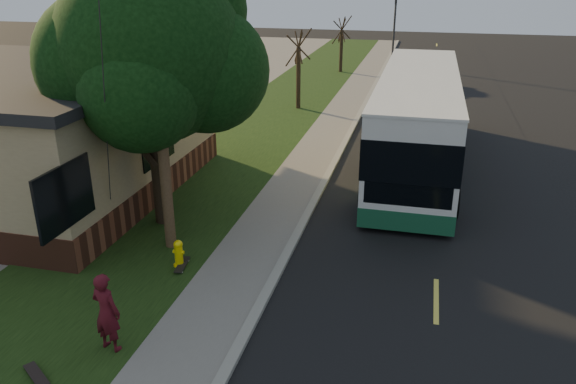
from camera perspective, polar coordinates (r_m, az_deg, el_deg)
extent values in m
plane|color=black|center=(14.45, -1.37, -8.91)|extent=(120.00, 120.00, 0.00)
cube|color=black|center=(23.18, 14.85, 2.58)|extent=(8.00, 80.00, 0.01)
cube|color=gray|center=(23.39, 5.04, 3.56)|extent=(0.25, 80.00, 0.12)
cube|color=slate|center=(23.56, 2.63, 3.71)|extent=(2.00, 80.00, 0.08)
cube|color=black|center=(24.44, -5.46, 4.30)|extent=(5.00, 80.00, 0.07)
cube|color=slate|center=(29.21, -24.43, 5.34)|extent=(15.00, 80.00, 0.04)
cylinder|color=yellow|center=(15.09, -11.02, -6.41)|extent=(0.22, 0.22, 0.55)
sphere|color=yellow|center=(14.93, -11.12, -5.25)|extent=(0.24, 0.24, 0.24)
cylinder|color=yellow|center=(15.03, -11.06, -5.99)|extent=(0.30, 0.10, 0.10)
cylinder|color=yellow|center=(15.03, -11.06, -5.99)|extent=(0.10, 0.18, 0.10)
cylinder|color=yellow|center=(15.21, -10.95, -7.26)|extent=(0.32, 0.32, 0.04)
cylinder|color=#473321|center=(14.81, -13.12, 10.34)|extent=(0.30, 0.30, 9.00)
cylinder|color=#2D2D30|center=(14.48, -17.99, 6.44)|extent=(2.52, 3.21, 7.60)
cylinder|color=black|center=(17.14, -12.91, 3.23)|extent=(0.56, 0.56, 4.00)
sphere|color=black|center=(16.42, -13.87, 13.86)|extent=(5.20, 5.20, 5.20)
sphere|color=black|center=(16.47, -8.28, 12.16)|extent=(3.60, 3.60, 3.60)
sphere|color=black|center=(16.71, -18.16, 12.50)|extent=(3.80, 3.80, 3.80)
sphere|color=black|center=(15.30, -14.76, 9.78)|extent=(3.20, 3.20, 3.20)
sphere|color=black|center=(17.89, -13.68, 15.79)|extent=(3.40, 3.40, 3.40)
sphere|color=black|center=(17.02, -9.45, 17.84)|extent=(3.00, 3.00, 3.00)
cylinder|color=black|center=(31.24, 1.06, 11.48)|extent=(0.24, 0.24, 3.30)
cylinder|color=black|center=(30.98, 1.08, 14.48)|extent=(1.38, 0.57, 2.01)
cylinder|color=black|center=(30.98, 1.08, 14.48)|extent=(0.74, 1.21, 1.58)
cylinder|color=black|center=(30.98, 1.08, 14.48)|extent=(0.65, 1.05, 1.95)
cylinder|color=black|center=(30.98, 1.08, 14.48)|extent=(1.28, 0.53, 1.33)
cylinder|color=black|center=(30.98, 1.08, 14.48)|extent=(0.75, 1.21, 1.70)
cylinder|color=black|center=(42.82, 5.42, 14.07)|extent=(0.24, 0.24, 3.03)
cylinder|color=black|center=(42.64, 5.49, 16.08)|extent=(1.38, 0.57, 2.01)
cylinder|color=black|center=(42.64, 5.49, 16.08)|extent=(0.74, 1.21, 1.58)
cylinder|color=black|center=(42.64, 5.49, 16.08)|extent=(0.65, 1.05, 1.95)
cylinder|color=black|center=(42.64, 5.49, 16.08)|extent=(1.28, 0.53, 1.33)
cylinder|color=black|center=(42.64, 5.49, 16.08)|extent=(0.75, 1.21, 1.70)
cylinder|color=#2D2D30|center=(46.27, 10.72, 15.84)|extent=(0.16, 0.16, 5.50)
imported|color=black|center=(46.13, 10.88, 18.00)|extent=(0.18, 0.22, 1.10)
cube|color=silver|center=(22.52, 12.99, 7.69)|extent=(2.80, 13.42, 3.02)
cube|color=#175233|center=(22.95, 12.66, 3.90)|extent=(2.82, 13.44, 0.61)
cube|color=black|center=(22.47, 13.04, 8.24)|extent=(2.84, 13.46, 1.23)
cube|color=black|center=(16.17, 12.22, 1.52)|extent=(2.50, 0.06, 1.79)
cube|color=yellow|center=(15.73, 12.66, 6.69)|extent=(1.79, 0.06, 0.39)
cube|color=#FFF2CC|center=(16.68, 8.99, -2.38)|extent=(0.28, 0.04, 0.17)
cube|color=#FFF2CC|center=(16.65, 14.74, -2.90)|extent=(0.28, 0.04, 0.17)
cube|color=silver|center=(22.21, 13.33, 11.51)|extent=(2.85, 13.47, 0.08)
cylinder|color=black|center=(18.38, 7.77, -0.29)|extent=(0.31, 1.03, 1.03)
cylinder|color=black|center=(18.35, 16.46, -1.07)|extent=(0.31, 1.03, 1.03)
cylinder|color=black|center=(21.94, 8.92, 3.37)|extent=(0.31, 1.03, 1.03)
cylinder|color=black|center=(21.91, 16.21, 2.72)|extent=(0.31, 1.03, 1.03)
cylinder|color=black|center=(27.72, 10.13, 7.23)|extent=(0.31, 1.03, 1.03)
cylinder|color=black|center=(27.70, 15.94, 6.71)|extent=(0.31, 1.03, 1.03)
imported|color=#490E17|center=(12.12, -17.96, -11.52)|extent=(0.71, 0.54, 1.75)
cube|color=black|center=(15.11, -10.70, -7.24)|extent=(0.34, 0.89, 0.02)
cylinder|color=silver|center=(14.88, -11.00, -7.95)|extent=(0.20, 0.08, 0.05)
cylinder|color=silver|center=(15.38, -10.39, -6.84)|extent=(0.20, 0.08, 0.05)
cube|color=black|center=(12.30, -24.19, -16.58)|extent=(0.85, 0.68, 0.02)
cylinder|color=silver|center=(12.56, -24.64, -16.00)|extent=(0.16, 0.19, 0.06)
cube|color=black|center=(19.14, -22.70, -0.27)|extent=(1.96, 1.78, 1.37)
cube|color=black|center=(18.90, -23.02, 1.79)|extent=(2.04, 1.85, 0.09)
imported|color=black|center=(38.15, 14.19, 11.21)|extent=(2.18, 4.32, 1.41)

